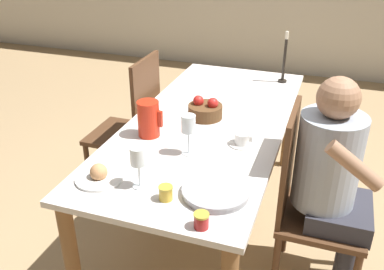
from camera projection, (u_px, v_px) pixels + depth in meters
ground_plane at (207, 223)px, 2.76m from camera, size 20.00×20.00×0.00m
dining_table at (208, 136)px, 2.47m from camera, size 0.85×1.92×0.73m
chair_person_side at (307, 201)px, 2.13m from camera, size 0.42×0.42×0.98m
chair_opposite at (132, 125)px, 2.89m from camera, size 0.42×0.42×0.98m
person_seated at (333, 175)px, 2.01m from camera, size 0.39×0.41×1.17m
red_pitcher at (148, 119)px, 2.22m from camera, size 0.14×0.11×0.19m
wine_glass_water at (188, 126)px, 2.02m from camera, size 0.07×0.07×0.21m
wine_glass_juice at (138, 158)px, 1.78m from camera, size 0.07×0.07×0.19m
teacup_near_person at (242, 140)px, 2.16m from camera, size 0.14×0.14×0.06m
serving_tray at (216, 191)px, 1.78m from camera, size 0.29×0.29×0.03m
bread_plate at (99, 175)px, 1.88m from camera, size 0.21×0.21×0.08m
jam_jar_amber at (166, 192)px, 1.74m from camera, size 0.06×0.06×0.06m
jam_jar_red at (201, 220)px, 1.59m from camera, size 0.06×0.06×0.06m
fruit_bowl at (205, 110)px, 2.45m from camera, size 0.20×0.20×0.13m
candlestick_tall at (284, 63)px, 2.92m from camera, size 0.06×0.06×0.35m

